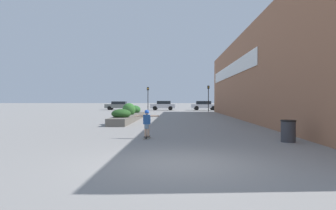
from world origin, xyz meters
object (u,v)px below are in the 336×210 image
at_px(skateboard, 147,137).
at_px(traffic_light_right, 208,94).
at_px(car_center_right, 252,105).
at_px(car_rightmost, 163,105).
at_px(skateboarder, 147,120).
at_px(car_leftmost, 119,105).
at_px(trash_bin, 288,131).
at_px(car_center_left, 204,105).
at_px(traffic_light_left, 148,95).

distance_m(skateboard, traffic_light_right, 29.82).
relative_size(car_center_right, car_rightmost, 0.97).
bearing_deg(skateboarder, skateboard, 81.13).
distance_m(skateboarder, car_rightmost, 35.35).
bearing_deg(car_rightmost, car_leftmost, 79.21).
bearing_deg(car_rightmost, traffic_light_right, -133.05).
xyz_separation_m(skateboarder, car_leftmost, (-8.41, 36.77, -0.02)).
distance_m(trash_bin, car_leftmost, 40.19).
bearing_deg(skateboard, traffic_light_right, 84.17).
xyz_separation_m(car_center_left, traffic_light_right, (0.02, -6.18, 1.68)).
distance_m(skateboard, car_center_left, 35.82).
bearing_deg(car_leftmost, car_center_left, -95.71).
bearing_deg(car_leftmost, traffic_light_left, -144.02).
xyz_separation_m(car_leftmost, car_center_left, (14.06, -1.41, 0.04)).
xyz_separation_m(skateboarder, car_rightmost, (-0.92, 35.34, 0.02)).
relative_size(skateboard, traffic_light_left, 0.17).
relative_size(car_leftmost, car_center_left, 1.00).
bearing_deg(trash_bin, car_rightmost, 100.18).
bearing_deg(traffic_light_left, skateboarder, -84.56).
relative_size(skateboard, traffic_light_right, 0.16).
xyz_separation_m(skateboarder, traffic_light_left, (-2.76, 28.99, 1.58)).
relative_size(skateboard, car_leftmost, 0.14).
bearing_deg(skateboarder, traffic_light_right, 84.17).
relative_size(trash_bin, car_rightmost, 0.22).
distance_m(skateboard, car_leftmost, 37.72).
xyz_separation_m(trash_bin, car_leftmost, (-13.99, 37.67, 0.32)).
distance_m(car_center_right, car_rightmost, 14.29).
bearing_deg(traffic_light_left, car_center_left, 37.16).
xyz_separation_m(skateboard, car_rightmost, (-0.92, 35.34, 0.72)).
bearing_deg(car_center_right, car_rightmost, 91.90).
xyz_separation_m(skateboard, skateboarder, (-0.00, -0.00, 0.71)).
bearing_deg(traffic_light_left, car_rightmost, 73.91).
height_order(car_leftmost, car_center_left, car_center_left).
distance_m(car_center_right, traffic_light_right, 10.30).
bearing_deg(skateboard, car_rightmost, 96.67).
xyz_separation_m(car_rightmost, traffic_light_left, (-1.83, -6.36, 1.56)).
distance_m(skateboarder, traffic_light_right, 29.78).
bearing_deg(car_rightmost, skateboard, -178.50).
height_order(car_leftmost, traffic_light_left, traffic_light_left).
distance_m(trash_bin, car_rightmost, 36.83).
relative_size(car_center_left, traffic_light_left, 1.23).
height_order(trash_bin, car_center_left, car_center_left).
bearing_deg(skateboarder, car_center_right, 74.72).
bearing_deg(car_center_left, trash_bin, -0.11).
relative_size(skateboard, trash_bin, 0.70).
height_order(skateboarder, trash_bin, skateboarder).
distance_m(skateboard, trash_bin, 5.67).
relative_size(skateboarder, trash_bin, 1.32).
bearing_deg(trash_bin, car_center_right, 78.05).
distance_m(skateboard, car_rightmost, 35.36).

